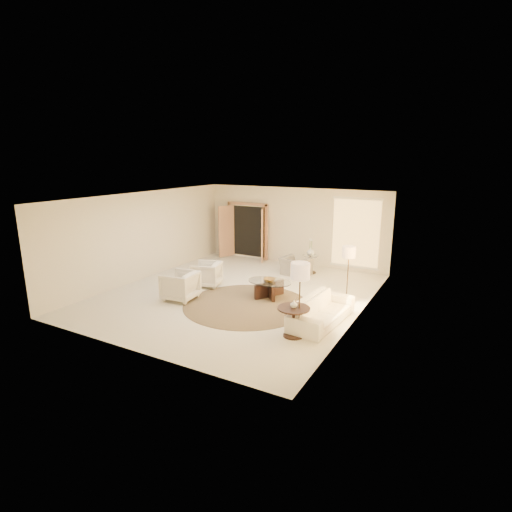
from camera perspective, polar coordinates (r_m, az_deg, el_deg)
The scene contains 18 objects.
room at distance 11.24m, azimuth -2.77°, elevation 1.28°, with size 7.04×8.04×2.83m.
windows_right at distance 10.03m, azimuth 14.59°, elevation -1.01°, with size 0.10×6.40×2.40m, color #F8C263, non-canonical shape.
window_back_corner at distance 13.95m, azimuth 14.03°, elevation 3.17°, with size 1.70×0.10×2.40m, color #F8C263, non-canonical shape.
curtains_right at distance 10.90m, azimuth 15.52°, elevation -0.15°, with size 0.06×5.20×2.60m, color #DBB48F, non-canonical shape.
french_doors at distance 15.47m, azimuth -1.35°, elevation 3.55°, with size 1.95×0.66×2.16m.
area_rug at distance 10.81m, azimuth -1.38°, elevation -6.94°, with size 3.39×3.39×0.01m, color #3B2C1D.
sofa at distance 9.71m, azimuth 9.40°, elevation -7.66°, with size 2.16×0.85×0.63m, color white.
armchair_left at distance 12.31m, azimuth -7.09°, elevation -2.42°, with size 0.80×0.75×0.83m, color white.
armchair_right at distance 11.27m, azimuth -10.80°, elevation -3.99°, with size 0.85×0.79×0.87m, color white.
accent_chair at distance 13.42m, azimuth 5.71°, elevation -1.04°, with size 0.92×0.60×0.80m, color gray.
coffee_table at distance 11.29m, azimuth 1.93°, elevation -4.46°, with size 1.40×1.40×0.47m.
end_table at distance 8.87m, azimuth 5.38°, elevation -8.62°, with size 0.72×0.72×0.68m.
side_table at distance 13.73m, azimuth 7.76°, elevation -0.89°, with size 0.53×0.53×0.62m.
floor_lamp_near at distance 11.11m, azimuth 13.13°, elevation 0.22°, with size 0.37×0.37×1.52m.
floor_lamp_far at distance 8.53m, azimuth 6.33°, elevation -2.63°, with size 0.41×0.41×1.69m.
bowl at distance 11.23m, azimuth 1.93°, elevation -3.42°, with size 0.33×0.33×0.08m, color brown.
end_vase at distance 8.77m, azimuth 5.43°, elevation -6.86°, with size 0.16×0.16×0.17m, color white.
side_vase at distance 13.63m, azimuth 7.81°, elevation 0.63°, with size 0.26×0.26×0.27m, color white.
Camera 1 is at (5.76, -9.33, 3.86)m, focal length 28.00 mm.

